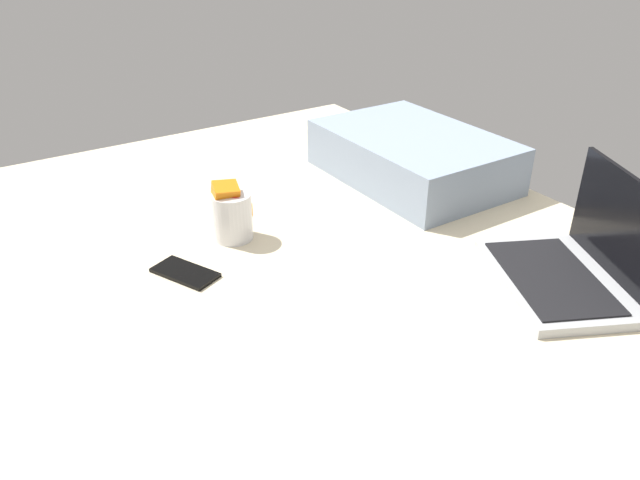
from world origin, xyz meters
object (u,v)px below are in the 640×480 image
(snack_cup, at_px, (232,214))
(pillow, at_px, (413,156))
(cell_phone, at_px, (185,273))
(laptop, at_px, (575,265))

(snack_cup, relative_size, pillow, 0.27)
(snack_cup, xyz_separation_m, pillow, (-0.05, 0.57, 0.00))
(cell_phone, bearing_deg, snack_cup, 5.11)
(laptop, xyz_separation_m, pillow, (-0.60, 0.08, 0.02))
(cell_phone, bearing_deg, laptop, -60.24)
(laptop, relative_size, pillow, 0.76)
(pillow, bearing_deg, laptop, -7.92)
(snack_cup, relative_size, cell_phone, 1.00)
(laptop, bearing_deg, pillow, -161.98)
(laptop, distance_m, snack_cup, 0.74)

